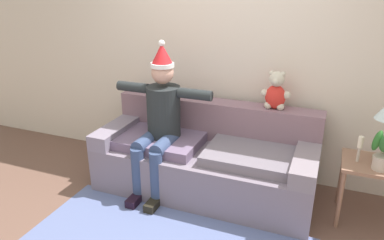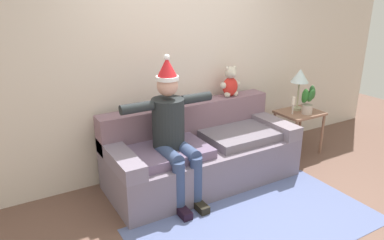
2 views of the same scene
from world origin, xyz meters
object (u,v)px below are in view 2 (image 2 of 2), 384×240
(couch, at_px, (201,153))
(teddy_bear, at_px, (230,83))
(table_lamp, at_px, (300,78))
(candle_tall, at_px, (293,103))
(potted_plant, at_px, (308,100))
(side_table, at_px, (299,118))
(person_seated, at_px, (173,129))

(couch, distance_m, teddy_bear, 0.97)
(couch, bearing_deg, table_lamp, 3.05)
(candle_tall, bearing_deg, teddy_bear, 158.48)
(table_lamp, xyz_separation_m, potted_plant, (-0.02, -0.19, -0.26))
(side_table, relative_size, table_lamp, 1.05)
(side_table, distance_m, potted_plant, 0.30)
(table_lamp, bearing_deg, person_seated, -172.94)
(person_seated, height_order, side_table, person_seated)
(couch, relative_size, side_table, 3.74)
(couch, distance_m, potted_plant, 1.64)
(teddy_bear, bearing_deg, person_seated, -156.62)
(potted_plant, xyz_separation_m, candle_tall, (-0.18, 0.08, -0.03))
(teddy_bear, bearing_deg, couch, -154.68)
(teddy_bear, distance_m, table_lamp, 1.01)
(couch, xyz_separation_m, candle_tall, (1.40, -0.03, 0.40))
(side_table, relative_size, candle_tall, 2.50)
(teddy_bear, relative_size, side_table, 0.65)
(teddy_bear, height_order, table_lamp, teddy_bear)
(table_lamp, height_order, potted_plant, table_lamp)
(teddy_bear, xyz_separation_m, potted_plant, (0.97, -0.39, -0.27))
(teddy_bear, distance_m, side_table, 1.14)
(teddy_bear, bearing_deg, side_table, -17.12)
(table_lamp, relative_size, potted_plant, 1.46)
(side_table, bearing_deg, candle_tall, -172.77)
(side_table, distance_m, table_lamp, 0.54)
(couch, distance_m, person_seated, 0.65)
(side_table, xyz_separation_m, table_lamp, (0.04, 0.09, 0.53))
(couch, height_order, teddy_bear, teddy_bear)
(person_seated, relative_size, table_lamp, 2.74)
(side_table, distance_m, candle_tall, 0.29)
(person_seated, bearing_deg, candle_tall, 4.33)
(potted_plant, relative_size, candle_tall, 1.64)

